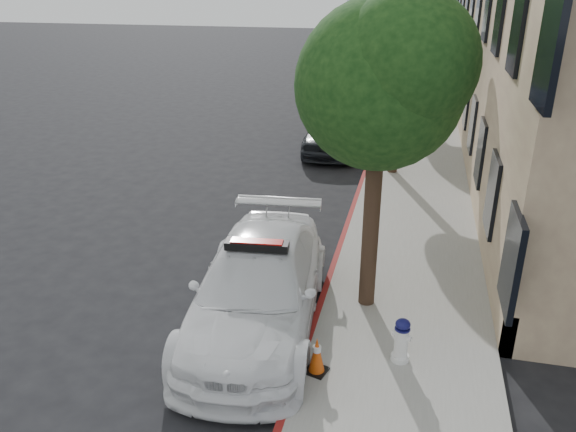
% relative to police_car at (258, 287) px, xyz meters
% --- Properties ---
extents(ground, '(120.00, 120.00, 0.00)m').
position_rel_police_car_xyz_m(ground, '(-1.05, 2.98, -0.78)').
color(ground, black).
rests_on(ground, ground).
extents(sidewalk, '(3.20, 50.00, 0.15)m').
position_rel_police_car_xyz_m(sidewalk, '(2.55, 12.98, -0.70)').
color(sidewalk, gray).
rests_on(sidewalk, ground).
extents(curb_strip, '(0.12, 50.00, 0.15)m').
position_rel_police_car_xyz_m(curb_strip, '(1.01, 12.98, -0.70)').
color(curb_strip, maroon).
rests_on(curb_strip, ground).
extents(building, '(8.00, 36.00, 10.00)m').
position_rel_police_car_xyz_m(building, '(8.15, 17.98, 4.22)').
color(building, '#A18367').
rests_on(building, ground).
extents(tree_near, '(2.92, 2.82, 5.62)m').
position_rel_police_car_xyz_m(tree_near, '(1.88, 0.97, 3.49)').
color(tree_near, black).
rests_on(tree_near, sidewalk).
extents(tree_mid, '(2.77, 2.64, 5.43)m').
position_rel_police_car_xyz_m(tree_mid, '(1.88, 8.97, 3.38)').
color(tree_mid, black).
rests_on(tree_mid, sidewalk).
extents(tree_far, '(3.10, 3.00, 5.81)m').
position_rel_police_car_xyz_m(tree_far, '(1.88, 16.97, 3.61)').
color(tree_far, black).
rests_on(tree_far, sidewalk).
extents(police_car, '(2.68, 5.53, 1.70)m').
position_rel_police_car_xyz_m(police_car, '(0.00, 0.00, 0.00)').
color(police_car, white).
rests_on(police_car, ground).
extents(parked_car_mid, '(2.17, 4.78, 1.59)m').
position_rel_police_car_xyz_m(parked_car_mid, '(-0.45, 11.39, 0.02)').
color(parked_car_mid, black).
rests_on(parked_car_mid, ground).
extents(parked_car_far, '(1.94, 4.82, 1.56)m').
position_rel_police_car_xyz_m(parked_car_far, '(0.15, 20.78, -0.00)').
color(parked_car_far, black).
rests_on(parked_car_far, ground).
extents(fire_hydrant, '(0.32, 0.29, 0.77)m').
position_rel_police_car_xyz_m(fire_hydrant, '(2.57, -0.66, -0.25)').
color(fire_hydrant, white).
rests_on(fire_hydrant, sidewalk).
extents(traffic_cone, '(0.41, 0.41, 0.62)m').
position_rel_police_car_xyz_m(traffic_cone, '(1.30, -1.25, -0.32)').
color(traffic_cone, black).
rests_on(traffic_cone, sidewalk).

